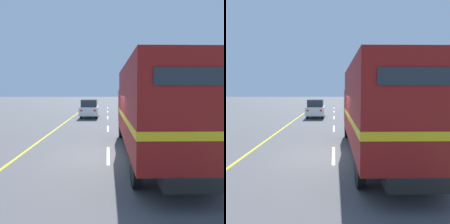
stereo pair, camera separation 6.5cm
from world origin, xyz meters
The scene contains 14 objects.
ground_plane centered at (0.00, 0.00, 0.00)m, with size 200.00×200.00×0.00m, color #515154.
edge_line_yellow centered at (-3.70, 14.73, 0.00)m, with size 0.12×57.04×0.01m, color yellow.
centre_dash_near centered at (0.00, 0.20, 0.00)m, with size 0.12×2.60×0.01m, color white.
centre_dash_mid_a centered at (0.00, 6.80, 0.00)m, with size 0.12×2.60×0.01m, color white.
centre_dash_mid_b centered at (0.00, 13.40, 0.00)m, with size 0.12×2.60×0.01m, color white.
centre_dash_far centered at (0.00, 20.00, 0.00)m, with size 0.12×2.60×0.01m, color white.
centre_dash_farthest centered at (0.00, 26.60, 0.00)m, with size 0.12×2.60×0.01m, color white.
horse_trailer_truck centered at (1.86, -0.30, 2.01)m, with size 2.60×8.85×3.59m.
lead_car_white centered at (-1.85, 13.53, 0.93)m, with size 1.80×3.85×1.84m.
highway_sign centered at (6.29, 7.96, 1.97)m, with size 2.26×0.09×3.04m.
roadside_tree_near centered at (9.73, 12.21, 3.70)m, with size 3.31×3.31×5.37m.
roadside_tree_mid centered at (8.83, 20.83, 3.86)m, with size 4.72×4.72×6.23m.
roadside_tree_far centered at (8.42, 26.96, 4.13)m, with size 4.76×4.76×6.52m.
delineator_post centered at (4.08, 3.39, 0.51)m, with size 0.08×0.08×0.95m.
Camera 1 is at (-0.03, -8.79, 2.67)m, focal length 35.00 mm.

